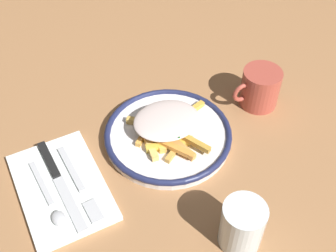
{
  "coord_description": "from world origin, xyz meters",
  "views": [
    {
      "loc": [
        0.24,
        0.5,
        0.63
      ],
      "look_at": [
        0.0,
        0.0,
        0.04
      ],
      "focal_mm": 45.62,
      "sensor_mm": 36.0,
      "label": 1
    }
  ],
  "objects_px": {
    "fries_heap": "(166,126)",
    "water_glass": "(242,225)",
    "plate": "(168,135)",
    "napkin": "(61,187)",
    "knife": "(57,176)",
    "fork": "(79,183)",
    "coffee_mug": "(260,88)",
    "spoon": "(52,204)"
  },
  "relations": [
    {
      "from": "fork",
      "to": "knife",
      "type": "relative_size",
      "value": 0.84
    },
    {
      "from": "napkin",
      "to": "fork",
      "type": "relative_size",
      "value": 1.22
    },
    {
      "from": "knife",
      "to": "spoon",
      "type": "bearing_deg",
      "value": 66.47
    },
    {
      "from": "plate",
      "to": "fork",
      "type": "height_order",
      "value": "plate"
    },
    {
      "from": "water_glass",
      "to": "coffee_mug",
      "type": "distance_m",
      "value": 0.33
    },
    {
      "from": "knife",
      "to": "water_glass",
      "type": "distance_m",
      "value": 0.33
    },
    {
      "from": "plate",
      "to": "napkin",
      "type": "xyz_separation_m",
      "value": [
        0.22,
        0.02,
        -0.01
      ]
    },
    {
      "from": "fries_heap",
      "to": "water_glass",
      "type": "xyz_separation_m",
      "value": [
        -0.01,
        0.24,
        0.01
      ]
    },
    {
      "from": "spoon",
      "to": "water_glass",
      "type": "height_order",
      "value": "water_glass"
    },
    {
      "from": "fries_heap",
      "to": "coffee_mug",
      "type": "bearing_deg",
      "value": -176.97
    },
    {
      "from": "plate",
      "to": "spoon",
      "type": "distance_m",
      "value": 0.25
    },
    {
      "from": "fork",
      "to": "knife",
      "type": "xyz_separation_m",
      "value": [
        0.03,
        -0.03,
        0.0
      ]
    },
    {
      "from": "knife",
      "to": "spoon",
      "type": "height_order",
      "value": "spoon"
    },
    {
      "from": "napkin",
      "to": "fork",
      "type": "distance_m",
      "value": 0.03
    },
    {
      "from": "plate",
      "to": "napkin",
      "type": "bearing_deg",
      "value": 6.23
    },
    {
      "from": "fries_heap",
      "to": "fork",
      "type": "xyz_separation_m",
      "value": [
        0.19,
        0.04,
        -0.02
      ]
    },
    {
      "from": "coffee_mug",
      "to": "knife",
      "type": "bearing_deg",
      "value": 2.2
    },
    {
      "from": "plate",
      "to": "water_glass",
      "type": "distance_m",
      "value": 0.25
    },
    {
      "from": "plate",
      "to": "fries_heap",
      "type": "xyz_separation_m",
      "value": [
        0.0,
        -0.0,
        0.03
      ]
    },
    {
      "from": "water_glass",
      "to": "plate",
      "type": "bearing_deg",
      "value": -87.86
    },
    {
      "from": "coffee_mug",
      "to": "spoon",
      "type": "bearing_deg",
      "value": 8.72
    },
    {
      "from": "fries_heap",
      "to": "knife",
      "type": "xyz_separation_m",
      "value": [
        0.22,
        0.01,
        -0.02
      ]
    },
    {
      "from": "plate",
      "to": "coffee_mug",
      "type": "height_order",
      "value": "coffee_mug"
    },
    {
      "from": "napkin",
      "to": "coffee_mug",
      "type": "distance_m",
      "value": 0.44
    },
    {
      "from": "plate",
      "to": "spoon",
      "type": "xyz_separation_m",
      "value": [
        0.24,
        0.06,
        0.0
      ]
    },
    {
      "from": "napkin",
      "to": "knife",
      "type": "relative_size",
      "value": 1.02
    },
    {
      "from": "plate",
      "to": "knife",
      "type": "relative_size",
      "value": 1.17
    },
    {
      "from": "water_glass",
      "to": "napkin",
      "type": "bearing_deg",
      "value": -43.76
    },
    {
      "from": "plate",
      "to": "coffee_mug",
      "type": "relative_size",
      "value": 2.33
    },
    {
      "from": "plate",
      "to": "coffee_mug",
      "type": "xyz_separation_m",
      "value": [
        -0.21,
        -0.01,
        0.03
      ]
    },
    {
      "from": "spoon",
      "to": "water_glass",
      "type": "bearing_deg",
      "value": 143.98
    },
    {
      "from": "spoon",
      "to": "coffee_mug",
      "type": "height_order",
      "value": "coffee_mug"
    },
    {
      "from": "fork",
      "to": "knife",
      "type": "distance_m",
      "value": 0.04
    },
    {
      "from": "napkin",
      "to": "knife",
      "type": "xyz_separation_m",
      "value": [
        0.0,
        -0.02,
        0.01
      ]
    },
    {
      "from": "plate",
      "to": "fork",
      "type": "xyz_separation_m",
      "value": [
        0.19,
        0.04,
        0.0
      ]
    },
    {
      "from": "plate",
      "to": "napkin",
      "type": "distance_m",
      "value": 0.22
    },
    {
      "from": "knife",
      "to": "coffee_mug",
      "type": "bearing_deg",
      "value": -177.8
    },
    {
      "from": "fries_heap",
      "to": "water_glass",
      "type": "bearing_deg",
      "value": 92.9
    },
    {
      "from": "napkin",
      "to": "knife",
      "type": "distance_m",
      "value": 0.02
    },
    {
      "from": "plate",
      "to": "fries_heap",
      "type": "bearing_deg",
      "value": -2.66
    },
    {
      "from": "knife",
      "to": "water_glass",
      "type": "xyz_separation_m",
      "value": [
        -0.23,
        0.24,
        0.03
      ]
    },
    {
      "from": "coffee_mug",
      "to": "napkin",
      "type": "bearing_deg",
      "value": 4.69
    }
  ]
}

